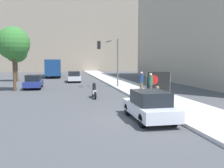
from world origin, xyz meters
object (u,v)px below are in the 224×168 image
object	(u,v)px
car_on_road_nearest	(34,82)
street_tree_midblock	(16,52)
pedestrian_behind	(141,82)
motorcycle_on_road	(94,91)
car_on_road_midblock	(74,77)
city_bus_on_road	(54,67)
traffic_light_pole	(110,55)
parked_car_curbside	(149,106)
street_tree_near_curb	(13,43)
jogger_on_sidewalk	(151,84)
protest_banner	(158,83)
seated_protester	(157,95)

from	to	relation	value
car_on_road_nearest	street_tree_midblock	world-z (taller)	street_tree_midblock
pedestrian_behind	motorcycle_on_road	size ratio (longest dim) A/B	0.86
car_on_road_midblock	city_bus_on_road	size ratio (longest dim) A/B	0.37
car_on_road_nearest	city_bus_on_road	xyz separation A→B (m)	(1.48, 19.09, 1.07)
traffic_light_pole	city_bus_on_road	bearing A→B (deg)	108.44
city_bus_on_road	motorcycle_on_road	world-z (taller)	city_bus_on_road
parked_car_curbside	car_on_road_nearest	distance (m)	17.52
street_tree_near_curb	street_tree_midblock	world-z (taller)	street_tree_near_curb
pedestrian_behind	car_on_road_midblock	world-z (taller)	pedestrian_behind
jogger_on_sidewalk	city_bus_on_road	xyz separation A→B (m)	(-8.49, 27.94, 0.69)
jogger_on_sidewalk	pedestrian_behind	xyz separation A→B (m)	(0.02, 2.43, -0.01)
protest_banner	street_tree_near_curb	distance (m)	14.37
seated_protester	jogger_on_sidewalk	xyz separation A→B (m)	(0.86, 3.67, 0.31)
pedestrian_behind	traffic_light_pole	xyz separation A→B (m)	(-1.80, 5.38, 2.52)
seated_protester	protest_banner	distance (m)	4.29
seated_protester	motorcycle_on_road	bearing A→B (deg)	129.56
car_on_road_nearest	street_tree_midblock	xyz separation A→B (m)	(-3.31, 9.55, 3.49)
traffic_light_pole	city_bus_on_road	world-z (taller)	traffic_light_pole
protest_banner	street_tree_near_curb	xyz separation A→B (m)	(-12.31, 6.55, 3.47)
jogger_on_sidewalk	pedestrian_behind	bearing A→B (deg)	-61.96
car_on_road_nearest	street_tree_near_curb	xyz separation A→B (m)	(-1.57, -2.03, 3.91)
jogger_on_sidewalk	pedestrian_behind	distance (m)	2.43
protest_banner	street_tree_midblock	world-z (taller)	street_tree_midblock
seated_protester	car_on_road_nearest	distance (m)	15.49
car_on_road_nearest	city_bus_on_road	distance (m)	19.18
protest_banner	street_tree_near_curb	size ratio (longest dim) A/B	0.33
motorcycle_on_road	street_tree_near_curb	distance (m)	10.13
seated_protester	traffic_light_pole	xyz separation A→B (m)	(-0.92, 11.49, 2.83)
seated_protester	street_tree_near_curb	bearing A→B (deg)	136.89
seated_protester	street_tree_midblock	size ratio (longest dim) A/B	0.20
parked_car_curbside	street_tree_near_curb	size ratio (longest dim) A/B	0.67
car_on_road_nearest	car_on_road_midblock	distance (m)	8.57
jogger_on_sidewalk	street_tree_midblock	world-z (taller)	street_tree_midblock
seated_protester	street_tree_midblock	world-z (taller)	street_tree_midblock
pedestrian_behind	car_on_road_midblock	distance (m)	14.70
pedestrian_behind	traffic_light_pole	distance (m)	6.21
jogger_on_sidewalk	street_tree_midblock	bearing A→B (deg)	-25.62
jogger_on_sidewalk	street_tree_midblock	xyz separation A→B (m)	(-13.28, 18.40, 3.11)
car_on_road_midblock	motorcycle_on_road	distance (m)	15.24
car_on_road_nearest	city_bus_on_road	size ratio (longest dim) A/B	0.38
seated_protester	protest_banner	xyz separation A→B (m)	(1.62, 3.95, 0.37)
traffic_light_pole	car_on_road_midblock	xyz separation A→B (m)	(-3.61, 8.29, -2.89)
city_bus_on_road	motorcycle_on_road	size ratio (longest dim) A/B	5.47
protest_banner	traffic_light_pole	xyz separation A→B (m)	(-2.55, 7.54, 2.46)
jogger_on_sidewalk	city_bus_on_road	size ratio (longest dim) A/B	0.16
protest_banner	parked_car_curbside	xyz separation A→B (m)	(-3.39, -7.33, -0.43)
protest_banner	car_on_road_midblock	world-z (taller)	protest_banner
parked_car_curbside	car_on_road_midblock	world-z (taller)	parked_car_curbside
parked_car_curbside	street_tree_midblock	size ratio (longest dim) A/B	0.72
city_bus_on_road	street_tree_midblock	size ratio (longest dim) A/B	1.99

